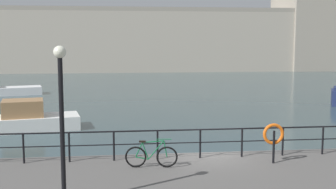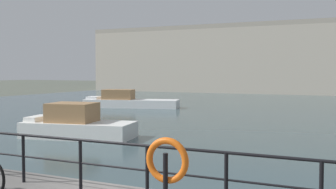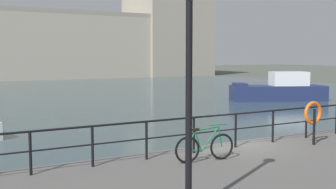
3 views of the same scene
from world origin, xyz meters
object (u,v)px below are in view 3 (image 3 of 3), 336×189
Objects in this scene: harbor_building at (29,43)px; life_ring_stand at (313,114)px; moored_green_narrowboat at (280,90)px; parked_bicycle at (205,147)px; quay_lamp_post at (189,66)px.

life_ring_stand is (-5.32, -62.25, -3.78)m from harbor_building.
parked_bicycle is at bearing 65.90° from moored_green_narrowboat.
quay_lamp_post is at bearing -100.45° from harbor_building.
harbor_building is at bearing -52.21° from moored_green_narrowboat.
moored_green_narrowboat is 30.50m from quay_lamp_post.
harbor_building is at bearing 85.12° from life_ring_stand.
moored_green_narrowboat is 23.44m from life_ring_stand.
quay_lamp_post is (-12.06, -65.35, -2.09)m from harbor_building.
harbor_building is 56.59× the size of life_ring_stand.
parked_bicycle is at bearing -98.73° from harbor_building.
moored_green_narrowboat is 1.98× the size of quay_lamp_post.
harbor_building is at bearing 79.55° from quay_lamp_post.
quay_lamp_post is at bearing 67.11° from moored_green_narrowboat.
parked_bicycle is (-9.57, -62.33, -4.37)m from harbor_building.
harbor_building is at bearing 87.81° from parked_bicycle.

